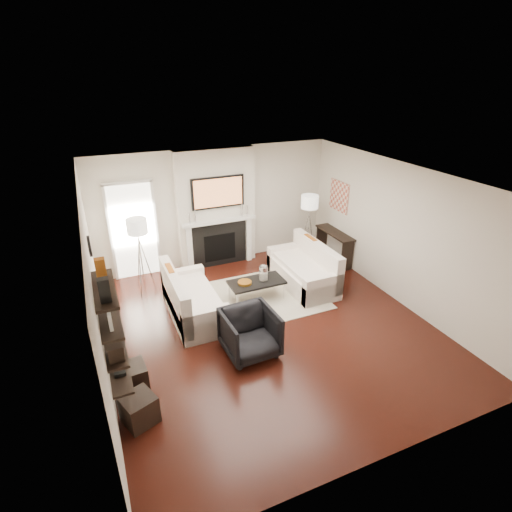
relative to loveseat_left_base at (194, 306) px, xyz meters
name	(u,v)px	position (x,y,z in m)	size (l,w,h in m)	color
room_envelope	(270,259)	(1.14, -0.88, 1.14)	(6.00, 6.00, 6.00)	#34110B
chimney_breast	(216,209)	(1.14, 2.00, 1.14)	(1.80, 0.25, 2.70)	silver
fireplace_surround	(220,245)	(1.14, 1.86, 0.31)	(1.30, 0.02, 1.04)	black
firebox	(220,247)	(1.14, 1.86, 0.24)	(0.75, 0.02, 0.65)	black
mantel_pilaster_l	(190,249)	(0.42, 1.83, 0.34)	(0.12, 0.08, 1.10)	white
mantel_pilaster_r	(249,239)	(1.86, 1.83, 0.34)	(0.12, 0.08, 1.10)	white
mantel_shelf	(219,221)	(1.14, 1.81, 0.91)	(1.70, 0.18, 0.07)	white
tv_body	(218,192)	(1.14, 1.84, 1.57)	(1.20, 0.06, 0.70)	black
tv_screen	(218,193)	(1.14, 1.81, 1.57)	(1.10, 0.01, 0.62)	#BF723F
candlestick_l_tall	(195,216)	(0.59, 1.82, 1.09)	(0.04, 0.04, 0.30)	silver
candlestick_l_short	(189,218)	(0.46, 1.82, 1.06)	(0.04, 0.04, 0.24)	silver
candlestick_r_tall	(242,210)	(1.69, 1.82, 1.09)	(0.04, 0.04, 0.30)	silver
candlestick_r_short	(247,210)	(1.82, 1.82, 1.06)	(0.04, 0.04, 0.24)	silver
hallway_panel	(134,231)	(-0.71, 2.10, 0.84)	(0.90, 0.02, 2.10)	white
door_trim_l	(111,235)	(-1.19, 2.08, 0.84)	(0.06, 0.06, 2.16)	white
door_trim_r	(156,229)	(-0.23, 2.08, 0.84)	(0.06, 0.06, 2.16)	white
door_trim_top	(127,183)	(-0.71, 2.08, 1.92)	(1.02, 0.06, 0.06)	white
rug	(256,297)	(1.32, 0.13, -0.20)	(2.60, 2.00, 0.01)	#C1B69E
loveseat_left_base	(194,306)	(0.00, 0.00, 0.00)	(0.85, 1.80, 0.42)	white
loveseat_left_back	(175,295)	(-0.33, 0.00, 0.32)	(0.18, 1.80, 0.80)	white
loveseat_left_arm_n	(207,325)	(0.00, -0.81, 0.09)	(0.85, 0.18, 0.60)	white
loveseat_left_arm_s	(183,282)	(0.00, 0.81, 0.09)	(0.85, 0.18, 0.60)	white
loveseat_left_cushion	(196,293)	(0.05, 0.00, 0.26)	(0.63, 1.44, 0.10)	white
pillow_left_orange	(171,278)	(-0.33, 0.30, 0.52)	(0.10, 0.42, 0.42)	#9A4E13
pillow_left_charcoal	(178,293)	(-0.33, -0.30, 0.51)	(0.10, 0.40, 0.40)	black
loveseat_right_base	(302,276)	(2.45, 0.25, 0.00)	(0.85, 1.80, 0.42)	white
loveseat_right_back	(317,260)	(2.78, 0.25, 0.32)	(0.18, 1.80, 0.80)	white
loveseat_right_arm_n	(323,290)	(2.45, -0.56, 0.09)	(0.85, 0.18, 0.60)	white
loveseat_right_arm_s	(285,257)	(2.45, 1.06, 0.09)	(0.85, 0.18, 0.60)	white
loveseat_right_cushion	(301,265)	(2.40, 0.25, 0.26)	(0.63, 1.44, 0.10)	white
pillow_right_orange	(310,246)	(2.78, 0.55, 0.52)	(0.10, 0.42, 0.42)	#9A4E13
pillow_right_charcoal	(325,257)	(2.78, -0.05, 0.51)	(0.10, 0.40, 0.40)	black
coffee_table	(257,282)	(1.30, 0.06, 0.19)	(1.10, 0.55, 0.04)	black
coffee_leg_nw	(237,302)	(0.80, -0.16, -0.02)	(0.02, 0.02, 0.38)	silver
coffee_leg_ne	(284,291)	(1.80, -0.16, -0.02)	(0.02, 0.02, 0.38)	silver
coffee_leg_sw	(229,291)	(0.80, 0.28, -0.02)	(0.02, 0.02, 0.38)	silver
coffee_leg_se	(274,282)	(1.80, 0.28, -0.02)	(0.02, 0.02, 0.38)	silver
hurricane_glass	(263,274)	(1.45, 0.06, 0.35)	(0.18, 0.18, 0.31)	white
hurricane_candle	(263,276)	(1.45, 0.06, 0.29)	(0.11, 0.11, 0.17)	white
copper_bowl	(245,283)	(1.05, 0.06, 0.24)	(0.27, 0.27, 0.05)	#9C621A
armchair	(250,331)	(0.54, -1.42, 0.21)	(0.82, 0.77, 0.84)	black
lamp_left_post	(142,265)	(-0.71, 1.31, 0.39)	(0.02, 0.02, 1.20)	silver
lamp_left_shade	(137,226)	(-0.71, 1.31, 1.24)	(0.40, 0.40, 0.30)	white
lamp_left_leg_a	(148,264)	(-0.60, 1.31, 0.39)	(0.02, 0.02, 1.25)	silver
lamp_left_leg_b	(139,264)	(-0.77, 1.40, 0.39)	(0.02, 0.02, 1.25)	silver
lamp_left_leg_c	(140,268)	(-0.77, 1.21, 0.39)	(0.02, 0.02, 1.25)	silver
lamp_right_post	(308,236)	(3.19, 1.34, 0.39)	(0.02, 0.02, 1.20)	silver
lamp_right_shade	(310,202)	(3.19, 1.34, 1.24)	(0.40, 0.40, 0.30)	white
lamp_right_leg_a	(312,235)	(3.30, 1.34, 0.39)	(0.02, 0.02, 1.25)	silver
lamp_right_leg_b	(304,235)	(3.13, 1.44, 0.39)	(0.02, 0.02, 1.25)	silver
lamp_right_leg_c	(308,238)	(3.13, 1.25, 0.39)	(0.02, 0.02, 1.25)	silver
console_top	(335,233)	(3.71, 0.98, 0.52)	(0.35, 1.20, 0.04)	black
console_leg_n	(347,256)	(3.71, 0.43, 0.14)	(0.30, 0.04, 0.71)	black
console_leg_s	(321,239)	(3.71, 1.53, 0.14)	(0.30, 0.04, 0.71)	black
wall_art	(339,196)	(3.87, 1.17, 1.34)	(0.03, 0.70, 0.70)	tan
shelf_bottom	(119,370)	(-1.48, -1.88, 0.49)	(0.25, 1.00, 0.04)	black
shelf_lower	(115,345)	(-1.48, -1.88, 0.89)	(0.25, 1.00, 0.04)	black
shelf_upper	(110,318)	(-1.48, -1.88, 1.29)	(0.25, 1.00, 0.04)	black
shelf_top	(104,289)	(-1.48, -1.88, 1.69)	(0.25, 1.00, 0.04)	black
decor_magfile_a	(104,290)	(-1.48, -2.19, 1.85)	(0.12, 0.10, 0.28)	black
decor_magfile_b	(101,269)	(-1.48, -1.65, 1.85)	(0.12, 0.10, 0.28)	#9A4E13
decor_frame_a	(109,317)	(-1.48, -2.05, 1.42)	(0.04, 0.30, 0.22)	white
decor_frame_b	(107,303)	(-1.48, -1.69, 1.40)	(0.04, 0.22, 0.18)	black
decor_wine_rack	(116,350)	(-1.48, -2.15, 1.01)	(0.18, 0.25, 0.20)	black
decor_box_small	(113,334)	(-1.48, -1.75, 0.97)	(0.15, 0.12, 0.12)	black
decor_books	(119,370)	(-1.48, -1.95, 0.53)	(0.14, 0.20, 0.05)	black
decor_box_tall	(116,352)	(-1.48, -1.64, 0.60)	(0.10, 0.10, 0.18)	white
clock_rim	(90,246)	(-1.59, 0.02, 1.49)	(0.34, 0.34, 0.04)	black
clock_face	(91,246)	(-1.57, 0.02, 1.49)	(0.29, 0.29, 0.01)	white
ottoman_near	(132,378)	(-1.33, -1.51, -0.01)	(0.40, 0.40, 0.40)	black
ottoman_far	(139,409)	(-1.33, -2.15, -0.01)	(0.40, 0.40, 0.40)	black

